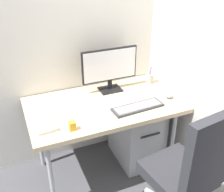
{
  "coord_description": "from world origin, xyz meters",
  "views": [
    {
      "loc": [
        -0.72,
        -1.88,
        1.92
      ],
      "look_at": [
        0.04,
        -0.08,
        0.84
      ],
      "focal_mm": 43.01,
      "sensor_mm": 36.0,
      "label": 1
    }
  ],
  "objects": [
    {
      "name": "ground_plane",
      "position": [
        0.0,
        0.0,
        0.0
      ],
      "size": [
        8.0,
        8.0,
        0.0
      ],
      "primitive_type": "plane",
      "color": "#4C4C51"
    },
    {
      "name": "filing_cabinet",
      "position": [
        0.35,
        0.04,
        0.33
      ],
      "size": [
        0.39,
        0.54,
        0.65
      ],
      "color": "#B2B5BA",
      "rests_on": "ground_plane"
    },
    {
      "name": "wall_side_right",
      "position": [
        0.69,
        -0.22,
        1.4
      ],
      "size": [
        0.04,
        2.29,
        2.8
      ],
      "primitive_type": "cube",
      "color": "silver",
      "rests_on": "ground_plane"
    },
    {
      "name": "notebook",
      "position": [
        -0.54,
        -0.15,
        0.76
      ],
      "size": [
        0.17,
        0.23,
        0.03
      ],
      "primitive_type": "cube",
      "rotation": [
        0.0,
        0.0,
        0.1
      ],
      "color": "silver",
      "rests_on": "desk"
    },
    {
      "name": "desk",
      "position": [
        0.0,
        0.0,
        0.69
      ],
      "size": [
        1.32,
        0.76,
        0.74
      ],
      "color": "#D1B78C",
      "rests_on": "ground_plane"
    },
    {
      "name": "mouse",
      "position": [
        0.58,
        -0.14,
        0.76
      ],
      "size": [
        0.09,
        0.1,
        0.04
      ],
      "primitive_type": "ellipsoid",
      "rotation": [
        0.0,
        0.0,
        -0.35
      ],
      "color": "slate",
      "rests_on": "desk"
    },
    {
      "name": "desk_clamp_accessory",
      "position": [
        -0.36,
        -0.27,
        0.78
      ],
      "size": [
        0.05,
        0.05,
        0.07
      ],
      "primitive_type": "cube",
      "color": "orange",
      "rests_on": "desk"
    },
    {
      "name": "keyboard",
      "position": [
        0.23,
        -0.19,
        0.75
      ],
      "size": [
        0.45,
        0.17,
        0.02
      ],
      "color": "#333338",
      "rests_on": "desk"
    },
    {
      "name": "monitor",
      "position": [
        0.15,
        0.22,
        0.97
      ],
      "size": [
        0.53,
        0.16,
        0.4
      ],
      "color": "black",
      "rests_on": "desk"
    },
    {
      "name": "pen_holder",
      "position": [
        0.57,
        0.2,
        0.8
      ],
      "size": [
        0.07,
        0.07,
        0.18
      ],
      "color": "#9EA0A5",
      "rests_on": "desk"
    },
    {
      "name": "wall_back",
      "position": [
        0.0,
        0.41,
        1.4
      ],
      "size": [
        2.85,
        0.04,
        2.8
      ],
      "primitive_type": "cube",
      "color": "silver",
      "rests_on": "ground_plane"
    },
    {
      "name": "office_chair",
      "position": [
        0.33,
        -0.79,
        0.56
      ],
      "size": [
        0.55,
        0.55,
        1.07
      ],
      "color": "black",
      "rests_on": "ground_plane"
    }
  ]
}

